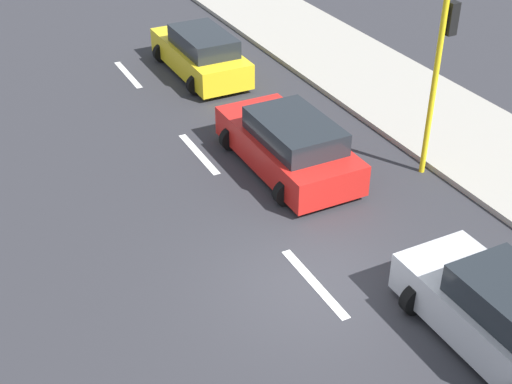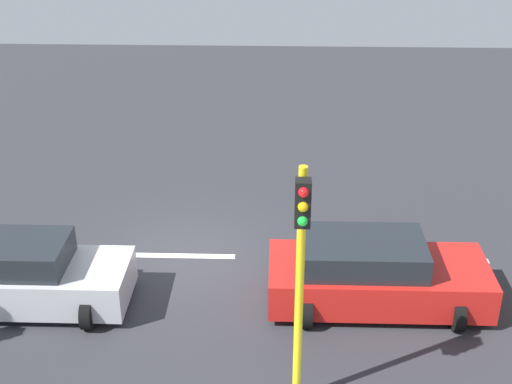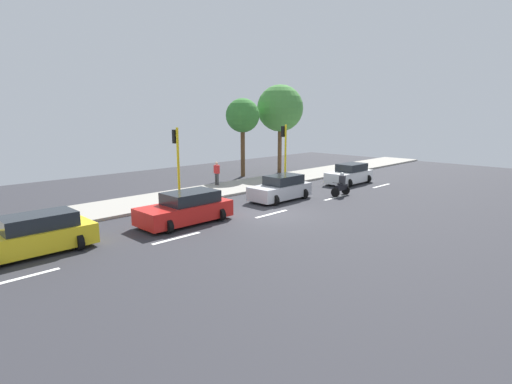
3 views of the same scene
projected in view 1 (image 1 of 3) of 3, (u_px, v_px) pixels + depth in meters
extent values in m
cube|color=#2D2D33|center=(314.00, 285.00, 14.31)|extent=(40.00, 60.00, 0.10)
cube|color=white|center=(314.00, 283.00, 14.28)|extent=(0.20, 2.40, 0.01)
cube|color=white|center=(199.00, 154.00, 18.79)|extent=(0.20, 2.40, 0.01)
cube|color=white|center=(128.00, 75.00, 23.29)|extent=(0.20, 2.40, 0.01)
cube|color=yellow|center=(200.00, 57.00, 23.12)|extent=(1.75, 4.58, 0.80)
cube|color=#1E2328|center=(203.00, 41.00, 22.47)|extent=(1.47, 2.56, 0.56)
cylinder|color=black|center=(162.00, 53.00, 24.09)|extent=(0.64, 0.22, 0.64)
cylinder|color=black|center=(203.00, 46.00, 24.67)|extent=(0.64, 0.22, 0.64)
cylinder|color=black|center=(197.00, 85.00, 21.82)|extent=(0.64, 0.22, 0.64)
cylinder|color=black|center=(241.00, 76.00, 22.40)|extent=(0.64, 0.22, 0.64)
cube|color=#B7B7BC|center=(499.00, 321.00, 12.54)|extent=(1.75, 4.12, 0.80)
cylinder|color=black|center=(415.00, 299.00, 13.40)|extent=(0.64, 0.22, 0.64)
cylinder|color=black|center=(477.00, 276.00, 13.98)|extent=(0.64, 0.22, 0.64)
cube|color=red|center=(287.00, 148.00, 17.90)|extent=(1.94, 4.59, 0.80)
cube|color=#1E2328|center=(295.00, 130.00, 17.26)|extent=(1.63, 2.57, 0.56)
cylinder|color=black|center=(231.00, 139.00, 18.84)|extent=(0.64, 0.22, 0.64)
cylinder|color=black|center=(287.00, 125.00, 19.50)|extent=(0.64, 0.22, 0.64)
cylinder|color=black|center=(286.00, 193.00, 16.57)|extent=(0.64, 0.22, 0.64)
cylinder|color=black|center=(347.00, 176.00, 17.22)|extent=(0.64, 0.22, 0.64)
cylinder|color=yellow|center=(433.00, 91.00, 16.81)|extent=(0.14, 0.14, 4.50)
cube|color=black|center=(451.00, 18.00, 15.95)|extent=(0.24, 0.24, 0.76)
sphere|color=red|center=(457.00, 7.00, 15.87)|extent=(0.16, 0.16, 0.16)
sphere|color=#F2A50C|center=(456.00, 18.00, 16.00)|extent=(0.16, 0.16, 0.16)
sphere|color=green|center=(454.00, 28.00, 16.13)|extent=(0.16, 0.16, 0.16)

